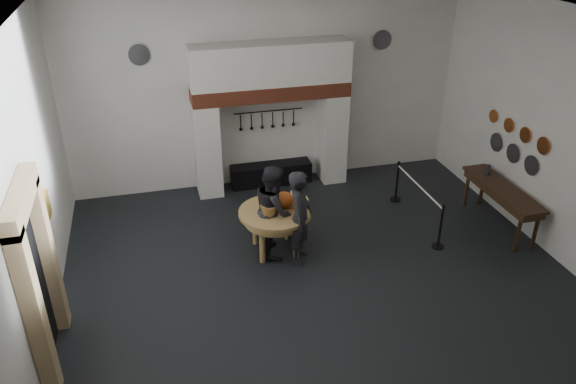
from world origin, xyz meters
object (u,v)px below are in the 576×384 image
object	(u,v)px
barrier_post_far	(397,182)
work_table	(275,212)
visitor_near	(300,217)
barrier_post_near	(440,227)
side_table	(503,189)
visitor_far	(274,210)
iron_range	(271,174)

from	to	relation	value
barrier_post_far	work_table	bearing A→B (deg)	-157.47
visitor_near	barrier_post_near	xyz separation A→B (m)	(2.73, -0.29, -0.47)
visitor_near	side_table	xyz separation A→B (m)	(4.30, 0.14, -0.05)
visitor_near	barrier_post_far	distance (m)	3.25
visitor_far	visitor_near	bearing A→B (deg)	-128.55
work_table	barrier_post_far	size ratio (longest dim) A/B	1.53
work_table	visitor_far	xyz separation A→B (m)	(-0.02, -0.02, 0.06)
visitor_far	work_table	bearing A→B (deg)	-50.19
work_table	barrier_post_far	xyz separation A→B (m)	(3.11, 1.29, -0.39)
barrier_post_far	iron_range	bearing A→B (deg)	148.99
visitor_far	barrier_post_far	world-z (taller)	visitor_far
visitor_near	visitor_far	size ratio (longest dim) A/B	1.02
barrier_post_far	barrier_post_near	bearing A→B (deg)	-90.00
work_table	iron_range	bearing A→B (deg)	78.52
iron_range	barrier_post_far	distance (m)	2.97
visitor_near	barrier_post_near	size ratio (longest dim) A/B	2.04
barrier_post_near	barrier_post_far	xyz separation A→B (m)	(0.00, 2.00, 0.00)
side_table	barrier_post_far	distance (m)	2.25
iron_range	barrier_post_near	world-z (taller)	barrier_post_near
iron_range	barrier_post_far	size ratio (longest dim) A/B	2.11
iron_range	work_table	distance (m)	2.93
work_table	barrier_post_near	bearing A→B (deg)	-12.89
work_table	visitor_near	bearing A→B (deg)	-47.92
barrier_post_near	barrier_post_far	size ratio (longest dim) A/B	1.00
iron_range	visitor_near	world-z (taller)	visitor_near
iron_range	barrier_post_far	world-z (taller)	barrier_post_far
side_table	visitor_far	bearing A→B (deg)	176.79
side_table	visitor_near	bearing A→B (deg)	-178.18
visitor_near	visitor_far	xyz separation A→B (m)	(-0.40, 0.40, -0.02)
work_table	visitor_near	world-z (taller)	visitor_near
work_table	barrier_post_far	distance (m)	3.39
iron_range	visitor_far	world-z (taller)	visitor_far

